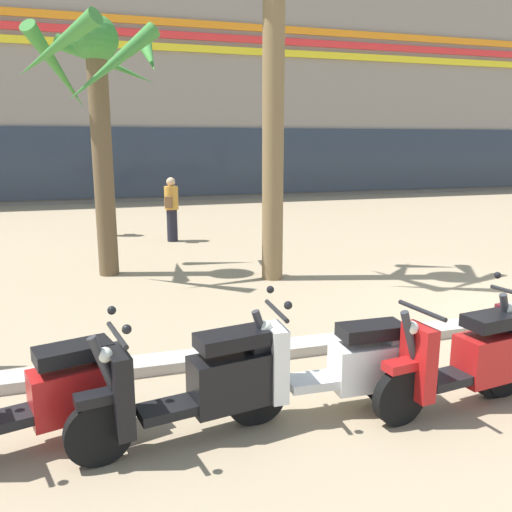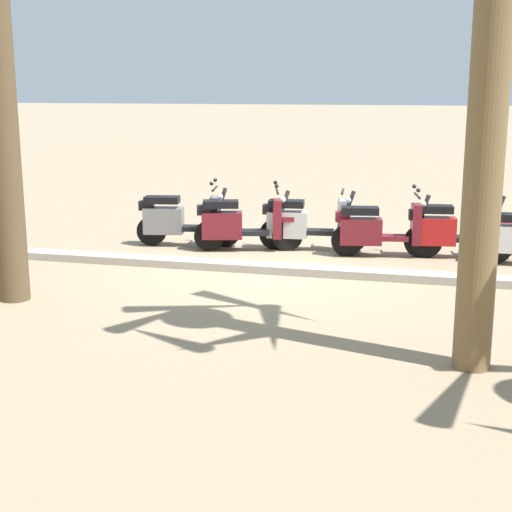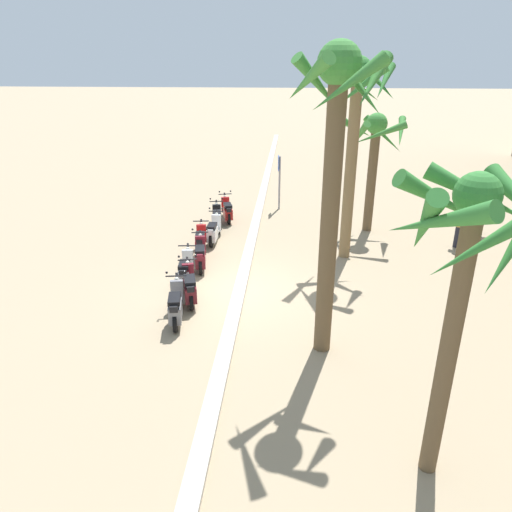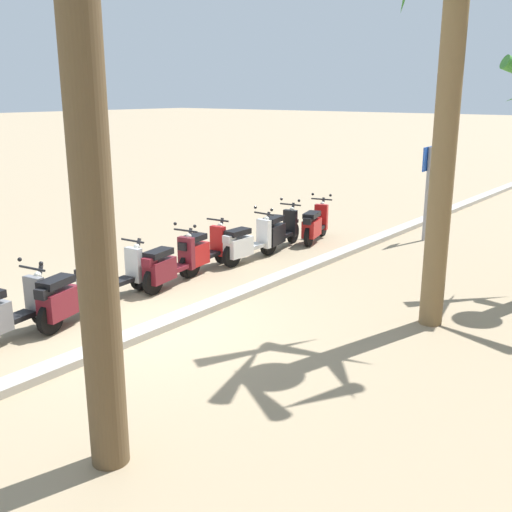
# 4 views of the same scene
# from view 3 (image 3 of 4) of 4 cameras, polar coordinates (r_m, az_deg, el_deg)

# --- Properties ---
(ground_plane) EXTENTS (200.00, 200.00, 0.00)m
(ground_plane) POSITION_cam_3_polar(r_m,az_deg,el_deg) (14.18, -2.88, -4.24)
(ground_plane) COLOR #9E896B
(curb_strip) EXTENTS (60.00, 0.36, 0.12)m
(curb_strip) POSITION_cam_3_polar(r_m,az_deg,el_deg) (14.13, -1.96, -4.06)
(curb_strip) COLOR #ADA89E
(curb_strip) RESTS_ON ground
(scooter_red_second_in_line) EXTENTS (1.69, 0.73, 1.17)m
(scooter_red_second_in_line) POSITION_cam_3_polar(r_m,az_deg,el_deg) (20.14, -3.49, 5.45)
(scooter_red_second_in_line) COLOR black
(scooter_red_second_in_line) RESTS_ON ground
(scooter_black_gap_after_mid) EXTENTS (1.83, 0.66, 1.17)m
(scooter_black_gap_after_mid) POSITION_cam_3_polar(r_m,az_deg,el_deg) (19.01, -4.68, 4.42)
(scooter_black_gap_after_mid) COLOR black
(scooter_black_gap_after_mid) RESTS_ON ground
(scooter_white_mid_centre) EXTENTS (1.82, 0.56, 1.17)m
(scooter_white_mid_centre) POSITION_cam_3_polar(r_m,az_deg,el_deg) (17.78, -5.10, 3.01)
(scooter_white_mid_centre) COLOR black
(scooter_white_mid_centre) RESTS_ON ground
(scooter_red_last_in_row) EXTENTS (1.80, 0.60, 1.04)m
(scooter_red_last_in_row) POSITION_cam_3_polar(r_m,az_deg,el_deg) (16.73, -6.65, 1.70)
(scooter_red_last_in_row) COLOR black
(scooter_red_last_in_row) RESTS_ON ground
(scooter_maroon_mid_rear) EXTENTS (1.80, 0.65, 1.17)m
(scooter_maroon_mid_rear) POSITION_cam_3_polar(r_m,az_deg,el_deg) (15.64, -6.68, 0.11)
(scooter_maroon_mid_rear) COLOR black
(scooter_maroon_mid_rear) RESTS_ON ground
(scooter_silver_mid_front) EXTENTS (1.85, 0.57, 1.04)m
(scooter_silver_mid_front) POSITION_cam_3_polar(r_m,az_deg,el_deg) (14.53, -8.42, -1.77)
(scooter_silver_mid_front) COLOR black
(scooter_silver_mid_front) RESTS_ON ground
(scooter_maroon_far_back) EXTENTS (1.81, 0.76, 1.17)m
(scooter_maroon_far_back) POSITION_cam_3_polar(r_m,az_deg,el_deg) (13.53, -7.96, -3.65)
(scooter_maroon_far_back) COLOR black
(scooter_maroon_far_back) RESTS_ON ground
(scooter_grey_lead_nearest) EXTENTS (1.82, 0.65, 1.17)m
(scooter_grey_lead_nearest) POSITION_cam_3_polar(r_m,az_deg,el_deg) (12.59, -9.58, -5.87)
(scooter_grey_lead_nearest) COLOR black
(scooter_grey_lead_nearest) RESTS_ON ground
(crossing_sign) EXTENTS (0.60, 0.14, 2.40)m
(crossing_sign) POSITION_cam_3_polar(r_m,az_deg,el_deg) (21.51, 2.79, 9.52)
(crossing_sign) COLOR #939399
(crossing_sign) RESTS_ON ground
(palm_tree_mid_walkway) EXTENTS (2.35, 2.32, 5.08)m
(palm_tree_mid_walkway) POSITION_cam_3_polar(r_m,az_deg,el_deg) (7.16, 23.99, 0.67)
(palm_tree_mid_walkway) COLOR brown
(palm_tree_mid_walkway) RESTS_ON ground
(palm_tree_near_sign) EXTENTS (2.37, 2.47, 6.49)m
(palm_tree_near_sign) POSITION_cam_3_polar(r_m,az_deg,el_deg) (15.73, 11.84, 16.29)
(palm_tree_near_sign) COLOR olive
(palm_tree_near_sign) RESTS_ON ground
(palm_tree_far_corner) EXTENTS (2.07, 2.16, 6.76)m
(palm_tree_far_corner) POSITION_cam_3_polar(r_m,az_deg,el_deg) (9.88, 9.49, 13.26)
(palm_tree_far_corner) COLOR brown
(palm_tree_far_corner) RESTS_ON ground
(palm_tree_by_mall_entrance) EXTENTS (2.53, 2.60, 4.55)m
(palm_tree_by_mall_entrance) POSITION_cam_3_polar(r_m,az_deg,el_deg) (18.83, 14.04, 12.81)
(palm_tree_by_mall_entrance) COLOR brown
(palm_tree_by_mall_entrance) RESTS_ON ground
(pedestrian_strolling_near_curb) EXTENTS (0.36, 0.46, 1.58)m
(pedestrian_strolling_near_curb) POSITION_cam_3_polar(r_m,az_deg,el_deg) (18.64, 23.25, 3.42)
(pedestrian_strolling_near_curb) COLOR black
(pedestrian_strolling_near_curb) RESTS_ON ground
(pedestrian_window_shopping) EXTENTS (0.34, 0.46, 1.64)m
(pedestrian_window_shopping) POSITION_cam_3_polar(r_m,az_deg,el_deg) (20.44, 25.47, 4.74)
(pedestrian_window_shopping) COLOR black
(pedestrian_window_shopping) RESTS_ON ground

